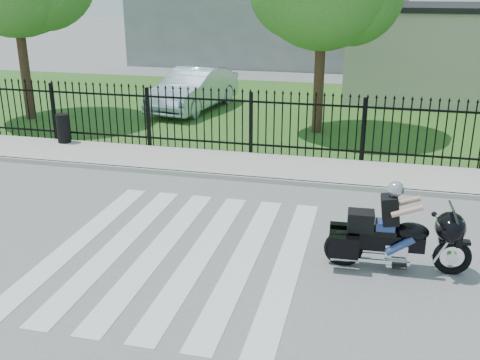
# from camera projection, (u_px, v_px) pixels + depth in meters

# --- Properties ---
(ground) EXTENTS (120.00, 120.00, 0.00)m
(ground) POSITION_uv_depth(u_px,v_px,m) (179.00, 253.00, 10.15)
(ground) COLOR slate
(ground) RESTS_ON ground
(crosswalk) EXTENTS (5.00, 5.50, 0.01)m
(crosswalk) POSITION_uv_depth(u_px,v_px,m) (179.00, 252.00, 10.14)
(crosswalk) COLOR silver
(crosswalk) RESTS_ON ground
(sidewalk) EXTENTS (40.00, 2.00, 0.12)m
(sidewalk) POSITION_uv_depth(u_px,v_px,m) (242.00, 165.00, 14.70)
(sidewalk) COLOR #ADAAA3
(sidewalk) RESTS_ON ground
(curb) EXTENTS (40.00, 0.12, 0.12)m
(curb) POSITION_uv_depth(u_px,v_px,m) (233.00, 178.00, 13.78)
(curb) COLOR #ADAAA3
(curb) RESTS_ON ground
(grass_strip) EXTENTS (40.00, 12.00, 0.02)m
(grass_strip) POSITION_uv_depth(u_px,v_px,m) (285.00, 110.00, 21.11)
(grass_strip) COLOR #2B6121
(grass_strip) RESTS_ON ground
(iron_fence) EXTENTS (26.00, 0.04, 1.80)m
(iron_fence) POSITION_uv_depth(u_px,v_px,m) (251.00, 125.00, 15.33)
(iron_fence) COLOR black
(iron_fence) RESTS_ON ground
(building_low) EXTENTS (10.00, 6.00, 3.50)m
(building_low) POSITION_uv_depth(u_px,v_px,m) (474.00, 55.00, 22.64)
(building_low) COLOR #BDB29D
(building_low) RESTS_ON ground
(building_low_roof) EXTENTS (10.20, 6.20, 0.20)m
(building_low_roof) POSITION_uv_depth(u_px,v_px,m) (480.00, 7.00, 22.01)
(building_low_roof) COLOR black
(building_low_roof) RESTS_ON building_low
(motorcycle_rider) EXTENTS (2.44, 0.80, 1.61)m
(motorcycle_rider) POSITION_uv_depth(u_px,v_px,m) (394.00, 233.00, 9.38)
(motorcycle_rider) COLOR black
(motorcycle_rider) RESTS_ON ground
(parked_car) EXTENTS (2.38, 4.88, 1.54)m
(parked_car) POSITION_uv_depth(u_px,v_px,m) (194.00, 89.00, 20.87)
(parked_car) COLOR #A8BDD4
(parked_car) RESTS_ON grass_strip
(litter_bin) EXTENTS (0.42, 0.42, 0.84)m
(litter_bin) POSITION_uv_depth(u_px,v_px,m) (63.00, 128.00, 16.40)
(litter_bin) COLOR black
(litter_bin) RESTS_ON sidewalk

